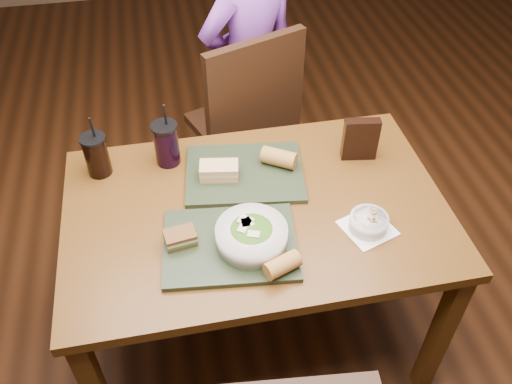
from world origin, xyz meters
TOP-DOWN VIEW (x-y plane):
  - ground at (0.00, 0.00)m, footprint 6.00×6.00m
  - dining_table at (0.00, 0.00)m, footprint 1.30×0.85m
  - chair_far at (0.11, 0.70)m, footprint 0.59×0.60m
  - diner at (0.16, 0.96)m, footprint 0.61×0.52m
  - tray_near at (-0.11, -0.16)m, footprint 0.45×0.36m
  - tray_far at (-0.01, 0.17)m, footprint 0.46×0.37m
  - salad_bowl at (-0.05, -0.17)m, footprint 0.23×0.23m
  - soup_bowl at (0.34, -0.17)m, footprint 0.19×0.19m
  - sandwich_near at (-0.27, -0.13)m, footprint 0.10×0.08m
  - sandwich_far at (-0.10, 0.16)m, footprint 0.15×0.10m
  - baguette_near at (0.02, -0.30)m, footprint 0.12×0.09m
  - baguette_far at (0.12, 0.18)m, footprint 0.14×0.12m
  - cup_cola at (-0.52, 0.28)m, footprint 0.09×0.09m
  - cup_berry at (-0.27, 0.30)m, footprint 0.10×0.10m
  - chip_bag at (0.43, 0.19)m, footprint 0.13×0.06m

SIDE VIEW (x-z plane):
  - ground at x=0.00m, z-range 0.00..0.00m
  - chair_far at x=0.11m, z-range 0.06..1.11m
  - dining_table at x=0.00m, z-range 0.28..1.03m
  - diner at x=0.16m, z-range 0.00..1.42m
  - tray_near at x=-0.11m, z-range 0.75..0.77m
  - tray_far at x=-0.01m, z-range 0.75..0.77m
  - soup_bowl at x=0.34m, z-range 0.75..0.81m
  - sandwich_near at x=-0.27m, z-range 0.77..0.81m
  - sandwich_far at x=-0.10m, z-range 0.77..0.82m
  - baguette_near at x=0.02m, z-range 0.77..0.82m
  - baguette_far at x=0.12m, z-range 0.77..0.83m
  - salad_bowl at x=-0.05m, z-range 0.77..0.84m
  - cup_cola at x=-0.52m, z-range 0.71..0.96m
  - chip_bag at x=0.43m, z-range 0.75..0.92m
  - cup_berry at x=-0.27m, z-range 0.71..0.96m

